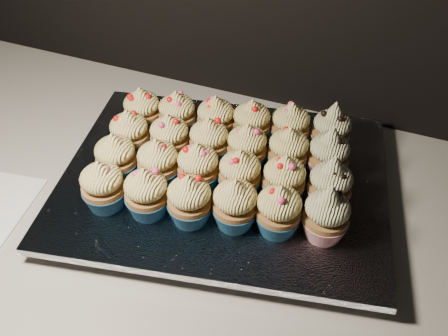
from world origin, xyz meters
TOP-DOWN VIEW (x-y plane):
  - worktop at (0.00, 1.70)m, footprint 2.44×0.64m
  - baking_tray at (0.08, 1.73)m, footprint 0.52×0.43m
  - foil_lining at (0.08, 1.73)m, footprint 0.56×0.48m
  - cupcake_0 at (-0.05, 1.61)m, footprint 0.06×0.06m
  - cupcake_1 at (0.01, 1.62)m, footprint 0.06×0.06m
  - cupcake_2 at (0.07, 1.63)m, footprint 0.06×0.06m
  - cupcake_3 at (0.14, 1.65)m, footprint 0.06×0.06m
  - cupcake_4 at (0.19, 1.66)m, footprint 0.06×0.06m
  - cupcake_5 at (0.25, 1.67)m, footprint 0.06×0.06m
  - cupcake_6 at (-0.07, 1.67)m, footprint 0.06×0.06m
  - cupcake_7 at (-0.00, 1.68)m, footprint 0.06×0.06m
  - cupcake_8 at (0.06, 1.70)m, footprint 0.06×0.06m
  - cupcake_9 at (0.12, 1.71)m, footprint 0.06×0.06m
  - cupcake_10 at (0.18, 1.72)m, footprint 0.06×0.06m
  - cupcake_11 at (0.25, 1.73)m, footprint 0.06×0.06m
  - cupcake_12 at (-0.08, 1.73)m, footprint 0.06×0.06m
  - cupcake_13 at (-0.01, 1.74)m, footprint 0.06×0.06m
  - cupcake_14 at (0.05, 1.76)m, footprint 0.06×0.06m
  - cupcake_15 at (0.11, 1.77)m, footprint 0.06×0.06m
  - cupcake_16 at (0.17, 1.78)m, footprint 0.06×0.06m
  - cupcake_17 at (0.23, 1.80)m, footprint 0.06×0.06m
  - cupcake_18 at (-0.09, 1.79)m, footprint 0.06×0.06m
  - cupcake_19 at (-0.03, 1.80)m, footprint 0.06×0.06m
  - cupcake_20 at (0.04, 1.82)m, footprint 0.06×0.06m
  - cupcake_21 at (0.09, 1.83)m, footprint 0.06×0.06m
  - cupcake_22 at (0.16, 1.84)m, footprint 0.06×0.06m
  - cupcake_23 at (0.22, 1.86)m, footprint 0.06×0.06m

SIDE VIEW (x-z plane):
  - worktop at x=0.00m, z-range 0.86..0.90m
  - baking_tray at x=0.08m, z-range 0.90..0.92m
  - foil_lining at x=0.08m, z-range 0.92..0.93m
  - cupcake_0 at x=-0.05m, z-range 0.93..1.01m
  - cupcake_1 at x=0.01m, z-range 0.93..1.01m
  - cupcake_2 at x=0.07m, z-range 0.93..1.01m
  - cupcake_3 at x=0.14m, z-range 0.93..1.01m
  - cupcake_4 at x=0.19m, z-range 0.93..1.01m
  - cupcake_6 at x=-0.07m, z-range 0.93..1.01m
  - cupcake_7 at x=0.00m, z-range 0.93..1.01m
  - cupcake_8 at x=0.06m, z-range 0.93..1.01m
  - cupcake_9 at x=0.12m, z-range 0.93..1.01m
  - cupcake_10 at x=0.18m, z-range 0.93..1.01m
  - cupcake_12 at x=-0.08m, z-range 0.93..1.01m
  - cupcake_13 at x=-0.01m, z-range 0.93..1.01m
  - cupcake_14 at x=0.05m, z-range 0.93..1.01m
  - cupcake_15 at x=0.11m, z-range 0.93..1.01m
  - cupcake_16 at x=0.17m, z-range 0.93..1.01m
  - cupcake_18 at x=-0.09m, z-range 0.93..1.01m
  - cupcake_19 at x=-0.03m, z-range 0.93..1.01m
  - cupcake_20 at x=0.04m, z-range 0.93..1.01m
  - cupcake_21 at x=0.09m, z-range 0.93..1.01m
  - cupcake_22 at x=0.16m, z-range 0.93..1.01m
  - cupcake_5 at x=0.25m, z-range 0.93..1.02m
  - cupcake_11 at x=0.25m, z-range 0.93..1.02m
  - cupcake_17 at x=0.23m, z-range 0.93..1.02m
  - cupcake_23 at x=0.22m, z-range 0.93..1.02m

